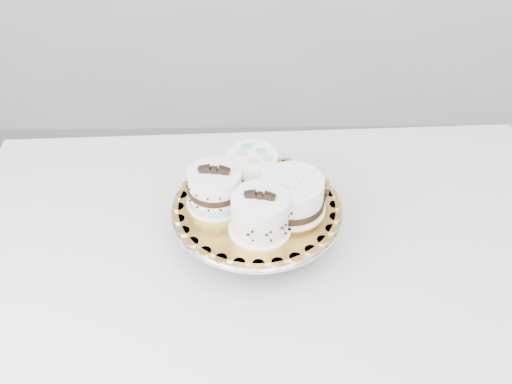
{
  "coord_description": "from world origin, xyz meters",
  "views": [
    {
      "loc": [
        -0.11,
        -0.6,
        1.67
      ],
      "look_at": [
        -0.1,
        0.3,
        0.88
      ],
      "focal_mm": 45.0,
      "sensor_mm": 36.0,
      "label": 1
    }
  ],
  "objects_px": {
    "cake_stand": "(257,217)",
    "cake_board": "(257,206)",
    "cake_dots": "(252,169)",
    "cake_swirl": "(260,214)",
    "cake_banded": "(215,189)",
    "cake_ribbon": "(293,195)",
    "table": "(273,281)"
  },
  "relations": [
    {
      "from": "table",
      "to": "cake_banded",
      "type": "height_order",
      "value": "cake_banded"
    },
    {
      "from": "cake_swirl",
      "to": "table",
      "type": "bearing_deg",
      "value": 45.5
    },
    {
      "from": "cake_stand",
      "to": "cake_board",
      "type": "xyz_separation_m",
      "value": [
        0.0,
        0.0,
        0.03
      ]
    },
    {
      "from": "cake_swirl",
      "to": "cake_banded",
      "type": "bearing_deg",
      "value": 148.86
    },
    {
      "from": "cake_board",
      "to": "cake_banded",
      "type": "relative_size",
      "value": 2.65
    },
    {
      "from": "cake_banded",
      "to": "table",
      "type": "bearing_deg",
      "value": -18.75
    },
    {
      "from": "table",
      "to": "cake_banded",
      "type": "relative_size",
      "value": 11.14
    },
    {
      "from": "cake_dots",
      "to": "cake_swirl",
      "type": "bearing_deg",
      "value": -83.62
    },
    {
      "from": "cake_swirl",
      "to": "cake_banded",
      "type": "distance_m",
      "value": 0.11
    },
    {
      "from": "cake_stand",
      "to": "cake_banded",
      "type": "bearing_deg",
      "value": 172.87
    },
    {
      "from": "table",
      "to": "cake_board",
      "type": "xyz_separation_m",
      "value": [
        -0.03,
        0.05,
        0.17
      ]
    },
    {
      "from": "cake_stand",
      "to": "cake_ribbon",
      "type": "xyz_separation_m",
      "value": [
        0.07,
        -0.01,
        0.06
      ]
    },
    {
      "from": "cake_board",
      "to": "cake_ribbon",
      "type": "height_order",
      "value": "cake_ribbon"
    },
    {
      "from": "cake_dots",
      "to": "cake_ribbon",
      "type": "xyz_separation_m",
      "value": [
        0.08,
        -0.07,
        -0.01
      ]
    },
    {
      "from": "table",
      "to": "cake_board",
      "type": "height_order",
      "value": "cake_board"
    },
    {
      "from": "cake_dots",
      "to": "cake_ribbon",
      "type": "height_order",
      "value": "cake_dots"
    },
    {
      "from": "cake_board",
      "to": "cake_stand",
      "type": "bearing_deg",
      "value": -90.0
    },
    {
      "from": "cake_board",
      "to": "cake_dots",
      "type": "height_order",
      "value": "cake_dots"
    },
    {
      "from": "cake_swirl",
      "to": "cake_ribbon",
      "type": "distance_m",
      "value": 0.08
    },
    {
      "from": "cake_banded",
      "to": "cake_ribbon",
      "type": "distance_m",
      "value": 0.15
    },
    {
      "from": "cake_stand",
      "to": "cake_dots",
      "type": "xyz_separation_m",
      "value": [
        -0.01,
        0.06,
        0.07
      ]
    },
    {
      "from": "cake_board",
      "to": "cake_dots",
      "type": "xyz_separation_m",
      "value": [
        -0.01,
        0.06,
        0.04
      ]
    },
    {
      "from": "cake_stand",
      "to": "cake_board",
      "type": "bearing_deg",
      "value": 90.0
    },
    {
      "from": "cake_board",
      "to": "table",
      "type": "bearing_deg",
      "value": -55.22
    },
    {
      "from": "cake_banded",
      "to": "cake_stand",
      "type": "bearing_deg",
      "value": 0.76
    },
    {
      "from": "cake_stand",
      "to": "cake_dots",
      "type": "bearing_deg",
      "value": 97.14
    },
    {
      "from": "cake_stand",
      "to": "cake_swirl",
      "type": "xyz_separation_m",
      "value": [
        0.0,
        -0.06,
        0.07
      ]
    },
    {
      "from": "cake_swirl",
      "to": "cake_ribbon",
      "type": "bearing_deg",
      "value": 52.43
    },
    {
      "from": "cake_ribbon",
      "to": "cake_stand",
      "type": "bearing_deg",
      "value": -164.09
    },
    {
      "from": "cake_stand",
      "to": "cake_dots",
      "type": "relative_size",
      "value": 2.71
    },
    {
      "from": "cake_banded",
      "to": "cake_dots",
      "type": "bearing_deg",
      "value": 45.06
    },
    {
      "from": "cake_swirl",
      "to": "cake_banded",
      "type": "xyz_separation_m",
      "value": [
        -0.08,
        0.07,
        -0.0
      ]
    }
  ]
}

